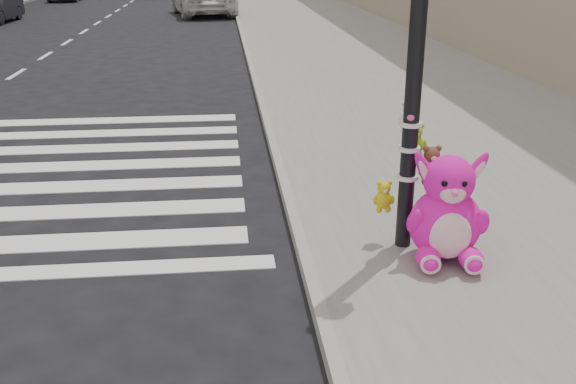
{
  "coord_description": "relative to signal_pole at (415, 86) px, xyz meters",
  "views": [
    {
      "loc": [
        0.78,
        -4.14,
        3.05
      ],
      "look_at": [
        1.4,
        1.86,
        0.75
      ],
      "focal_mm": 40.0,
      "sensor_mm": 36.0,
      "label": 1
    }
  ],
  "objects": [
    {
      "name": "ground",
      "position": [
        -2.62,
        -1.81,
        -1.82
      ],
      "size": [
        120.0,
        120.0,
        0.0
      ],
      "primitive_type": "plane",
      "color": "black",
      "rests_on": "ground"
    },
    {
      "name": "sidewalk_near",
      "position": [
        2.38,
        8.19,
        -1.75
      ],
      "size": [
        7.0,
        80.0,
        0.14
      ],
      "primitive_type": "cube",
      "color": "slate",
      "rests_on": "ground"
    },
    {
      "name": "curb_edge",
      "position": [
        -1.07,
        8.19,
        -1.75
      ],
      "size": [
        0.12,
        80.0,
        0.15
      ],
      "primitive_type": "cube",
      "color": "gray",
      "rests_on": "ground"
    },
    {
      "name": "signal_pole",
      "position": [
        0.0,
        0.0,
        0.0
      ],
      "size": [
        0.68,
        0.49,
        4.0
      ],
      "color": "black",
      "rests_on": "sidewalk_near"
    },
    {
      "name": "pink_bunny",
      "position": [
        0.3,
        -0.36,
        -1.21
      ],
      "size": [
        0.8,
        0.9,
        1.13
      ],
      "rotation": [
        0.0,
        0.0,
        -0.13
      ],
      "color": "#F814B2",
      "rests_on": "sidewalk_near"
    },
    {
      "name": "red_teddy",
      "position": [
        0.78,
        0.59,
        -1.58
      ],
      "size": [
        0.16,
        0.14,
        0.2
      ],
      "primitive_type": null,
      "rotation": [
        0.0,
        0.0,
        0.37
      ],
      "color": "#A91012",
      "rests_on": "sidewalk_near"
    }
  ]
}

